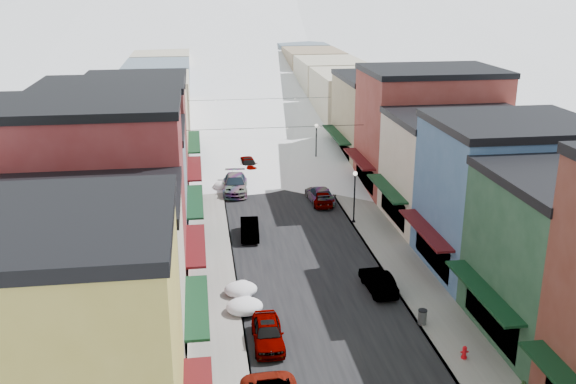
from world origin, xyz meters
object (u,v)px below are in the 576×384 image
object	(u,v)px
car_green_sedan	(378,281)
streetlamp_near	(355,190)
car_dark_hatch	(250,229)
trash_can	(422,317)
fire_hydrant	(464,353)
car_silver_sedan	(268,333)

from	to	relation	value
car_green_sedan	streetlamp_near	distance (m)	12.19
car_dark_hatch	trash_can	bearing A→B (deg)	-56.61
car_dark_hatch	fire_hydrant	distance (m)	21.10
fire_hydrant	trash_can	size ratio (longest dim) A/B	0.80
car_green_sedan	trash_can	world-z (taller)	car_green_sedan
car_green_sedan	fire_hydrant	distance (m)	8.74
car_dark_hatch	streetlamp_near	size ratio (longest dim) A/B	0.93
car_silver_sedan	car_green_sedan	bearing A→B (deg)	35.76
car_silver_sedan	car_green_sedan	size ratio (longest dim) A/B	1.02
fire_hydrant	car_dark_hatch	bearing A→B (deg)	117.34
trash_can	streetlamp_near	distance (m)	16.78
streetlamp_near	fire_hydrant	bearing A→B (deg)	-87.21
car_green_sedan	trash_can	distance (m)	4.90
car_green_sedan	car_dark_hatch	bearing A→B (deg)	-57.59
streetlamp_near	trash_can	bearing A→B (deg)	-90.00
fire_hydrant	streetlamp_near	xyz separation A→B (m)	(-0.99, 20.35, 2.40)
fire_hydrant	streetlamp_near	world-z (taller)	streetlamp_near
trash_can	streetlamp_near	size ratio (longest dim) A/B	0.21
trash_can	streetlamp_near	world-z (taller)	streetlamp_near
car_silver_sedan	car_green_sedan	world-z (taller)	car_silver_sedan
car_silver_sedan	streetlamp_near	size ratio (longest dim) A/B	0.96
car_silver_sedan	car_green_sedan	xyz separation A→B (m)	(7.74, 5.35, -0.04)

